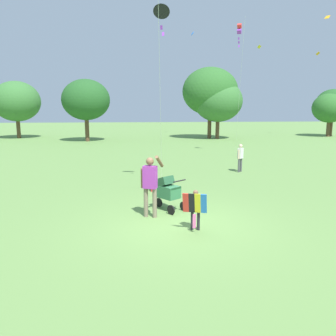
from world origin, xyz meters
name	(u,v)px	position (x,y,z in m)	size (l,w,h in m)	color
ground_plane	(179,224)	(0.00, 0.00, 0.00)	(120.00, 120.00, 0.00)	#668E47
treeline_distant	(81,98)	(-5.98, 23.84, 3.82)	(45.31, 8.04, 6.72)	brown
child_with_butterfly_kite	(195,206)	(0.34, -0.50, 0.62)	(0.61, 0.44, 1.02)	#232328
person_adult_flyer	(150,181)	(-0.72, 0.65, 1.01)	(0.65, 0.50, 1.75)	#7F705B
stroller	(168,190)	(-0.18, 1.27, 0.61)	(0.91, 1.03, 1.03)	black
kite_adult_black	(161,14)	(-0.14, 3.94, 6.17)	(0.67, 3.48, 6.50)	black
kite_orange_delta	(239,31)	(5.13, 12.33, 7.48)	(0.99, 3.81, 7.89)	red
distant_kites_cluster	(257,18)	(10.31, 24.27, 11.16)	(29.62, 14.85, 9.31)	purple
person_sitting_far	(240,156)	(3.77, 6.92, 0.78)	(0.33, 0.32, 1.32)	#4C4C51
cooler_box	(157,186)	(-0.35, 3.66, 0.18)	(0.45, 0.33, 0.35)	red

